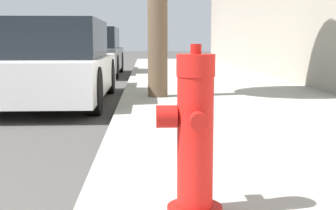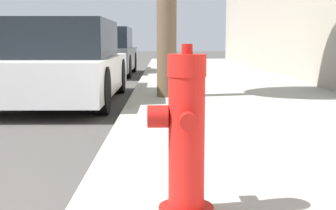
% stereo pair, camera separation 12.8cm
% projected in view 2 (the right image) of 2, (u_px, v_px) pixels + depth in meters
% --- Properties ---
extents(fire_hydrant, '(0.34, 0.36, 0.86)m').
position_uv_depth(fire_hydrant, '(185.00, 137.00, 2.35)').
color(fire_hydrant, '#A91511').
rests_on(fire_hydrant, sidewalk_slab).
extents(parked_car_near, '(1.78, 4.15, 1.31)m').
position_uv_depth(parked_car_near, '(61.00, 63.00, 7.44)').
color(parked_car_near, silver).
rests_on(parked_car_near, ground_plane).
extents(parked_car_mid, '(1.76, 3.88, 1.35)m').
position_uv_depth(parked_car_mid, '(102.00, 52.00, 13.24)').
color(parked_car_mid, '#4C5156').
rests_on(parked_car_mid, ground_plane).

